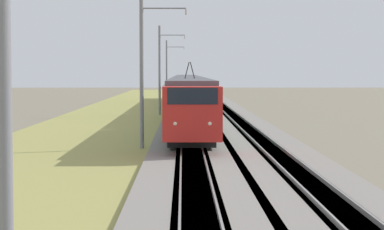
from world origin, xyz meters
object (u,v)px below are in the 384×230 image
Objects in this scene: catenary_mast_far at (160,70)px; catenary_mast_near at (7,71)px; catenary_mast_mid at (143,69)px; passenger_train at (187,91)px; catenary_mast_distant at (167,71)px.

catenary_mast_near is at bearing -180.00° from catenary_mast_far.
catenary_mast_far is at bearing 0.00° from catenary_mast_mid.
catenary_mast_mid is 31.21m from catenary_mast_far.
passenger_train is at bearing -2.22° from catenary_mast_near.
catenary_mast_far reaches higher than passenger_train.
passenger_train is at bearing -174.34° from catenary_mast_distant.
catenary_mast_near is 0.96× the size of catenary_mast_distant.
catenary_mast_mid reaches higher than catenary_mast_distant.
catenary_mast_far is at bearing -28.47° from passenger_train.
catenary_mast_far is (62.41, 0.00, 0.20)m from catenary_mast_near.
catenary_mast_mid is 1.00× the size of catenary_mast_distant.
catenary_mast_near is (-67.23, 2.61, 1.99)m from passenger_train.
catenary_mast_far is 31.21m from catenary_mast_distant.
catenary_mast_distant is at bearing -0.00° from catenary_mast_far.
catenary_mast_mid reaches higher than catenary_mast_near.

